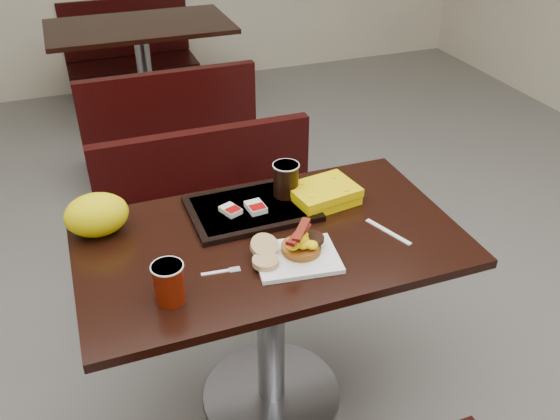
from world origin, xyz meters
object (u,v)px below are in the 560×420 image
object	(u,v)px
coffee_cup_near	(169,283)
fork	(215,272)
knife	(388,232)
hashbrown_sleeve_right	(256,207)
bench_far_n	(131,51)
clamshell	(323,194)
table_near	(271,325)
bench_far_s	(166,119)
tray	(252,208)
table_far	(146,79)
pancake_stack	(301,247)
coffee_cup_far	(286,180)
bench_near_n	(218,223)
hashbrown_sleeve_left	(231,210)
platter	(297,258)
paper_bag	(97,215)

from	to	relation	value
coffee_cup_near	fork	distance (m)	0.17
knife	hashbrown_sleeve_right	distance (m)	0.44
bench_far_n	clamshell	world-z (taller)	clamshell
table_near	bench_far_s	bearing A→B (deg)	90.00
knife	hashbrown_sleeve_right	world-z (taller)	hashbrown_sleeve_right
bench_far_s	coffee_cup_near	bearing A→B (deg)	-99.58
tray	clamshell	bearing A→B (deg)	-7.50
table_far	pancake_stack	size ratio (longest dim) A/B	10.01
table_near	pancake_stack	distance (m)	0.42
bench_far_s	coffee_cup_far	bearing A→B (deg)	-85.73
bench_near_n	knife	distance (m)	0.97
coffee_cup_near	hashbrown_sleeve_left	size ratio (longest dim) A/B	1.73
bench_far_n	pancake_stack	size ratio (longest dim) A/B	8.34
bench_far_s	tray	size ratio (longest dim) A/B	2.41
table_near	coffee_cup_near	bearing A→B (deg)	-152.15
knife	tray	xyz separation A→B (m)	(-0.37, 0.27, 0.01)
hashbrown_sleeve_left	clamshell	xyz separation A→B (m)	(0.33, -0.02, 0.00)
bench_far_n	tray	world-z (taller)	tray
pancake_stack	fork	world-z (taller)	pancake_stack
bench_near_n	hashbrown_sleeve_left	distance (m)	0.70
table_far	coffee_cup_near	world-z (taller)	coffee_cup_near
knife	platter	bearing A→B (deg)	-104.38
bench_near_n	bench_far_s	bearing A→B (deg)	90.00
pancake_stack	coffee_cup_near	bearing A→B (deg)	-170.87
pancake_stack	hashbrown_sleeve_right	xyz separation A→B (m)	(-0.06, 0.26, 0.00)
hashbrown_sleeve_right	clamshell	bearing A→B (deg)	-5.44
table_far	hashbrown_sleeve_right	distance (m)	2.49
table_near	platter	size ratio (longest dim) A/B	4.90
fork	tray	xyz separation A→B (m)	(0.20, 0.28, 0.01)
knife	tray	world-z (taller)	tray
table_far	fork	bearing A→B (deg)	-94.39
bench_far_n	hashbrown_sleeve_right	distance (m)	3.19
bench_near_n	fork	bearing A→B (deg)	-104.34
knife	coffee_cup_near	bearing A→B (deg)	-103.77
bench_near_n	pancake_stack	xyz separation A→B (m)	(0.06, -0.82, 0.42)
coffee_cup_near	paper_bag	size ratio (longest dim) A/B	0.58
tray	clamshell	distance (m)	0.25
fork	knife	bearing A→B (deg)	6.54
fork	tray	world-z (taller)	tray
platter	pancake_stack	size ratio (longest dim) A/B	2.04
bench_far_n	paper_bag	xyz separation A→B (m)	(-0.50, -3.09, 0.46)
platter	coffee_cup_far	distance (m)	0.35
bench_far_s	hashbrown_sleeve_right	world-z (taller)	hashbrown_sleeve_right
paper_bag	coffee_cup_near	bearing A→B (deg)	-69.44
platter	hashbrown_sleeve_left	xyz separation A→B (m)	(-0.12, 0.29, 0.02)
knife	hashbrown_sleeve_right	size ratio (longest dim) A/B	2.41
platter	pancake_stack	world-z (taller)	pancake_stack
coffee_cup_near	pancake_stack	bearing A→B (deg)	9.13
bench_far_n	tray	distance (m)	3.16
tray	coffee_cup_far	distance (m)	0.15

